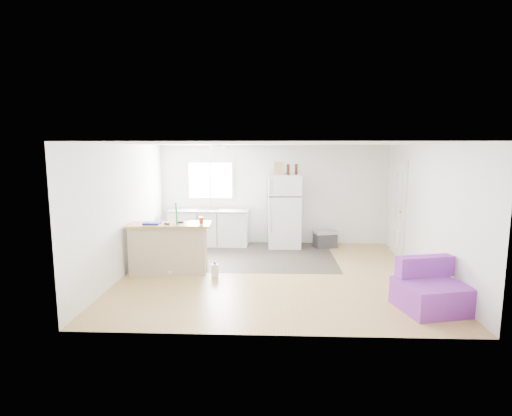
{
  "coord_description": "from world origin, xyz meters",
  "views": [
    {
      "loc": [
        -0.04,
        -7.2,
        2.31
      ],
      "look_at": [
        -0.36,
        0.7,
        1.14
      ],
      "focal_mm": 28.0,
      "sensor_mm": 36.0,
      "label": 1
    }
  ],
  "objects": [
    {
      "name": "cardboard_box",
      "position": [
        0.11,
        2.07,
        1.86
      ],
      "size": [
        0.21,
        0.12,
        0.3
      ],
      "primitive_type": "cube",
      "rotation": [
        0.0,
        0.0,
        -0.1
      ],
      "color": "#9D7C59",
      "rests_on": "refrigerator"
    },
    {
      "name": "mop",
      "position": [
        -1.87,
        -0.13,
        0.23
      ],
      "size": [
        0.24,
        0.38,
        1.36
      ],
      "rotation": [
        0.0,
        0.0,
        0.1
      ],
      "color": "green",
      "rests_on": "floor"
    },
    {
      "name": "ceiling_fixture",
      "position": [
        -1.2,
        1.2,
        2.36
      ],
      "size": [
        0.3,
        0.3,
        0.07
      ],
      "primitive_type": "cylinder",
      "color": "white",
      "rests_on": "ceiling"
    },
    {
      "name": "tool_b",
      "position": [
        -1.96,
        -0.08,
        0.95
      ],
      "size": [
        0.11,
        0.07,
        0.03
      ],
      "primitive_type": "cube",
      "rotation": [
        0.0,
        0.0,
        -0.31
      ],
      "color": "black",
      "rests_on": "peninsula"
    },
    {
      "name": "red_cup",
      "position": [
        -1.35,
        0.04,
        1.0
      ],
      "size": [
        0.1,
        0.1,
        0.12
      ],
      "primitive_type": "cylinder",
      "rotation": [
        0.0,
        0.0,
        0.3
      ],
      "color": "#B82E0B",
      "rests_on": "peninsula"
    },
    {
      "name": "room",
      "position": [
        0.0,
        0.0,
        1.2
      ],
      "size": [
        5.51,
        5.01,
        2.41
      ],
      "color": "#AE8549",
      "rests_on": "ground"
    },
    {
      "name": "blue_tray",
      "position": [
        -2.25,
        -0.06,
        0.95
      ],
      "size": [
        0.31,
        0.23,
        0.04
      ],
      "primitive_type": "cube",
      "rotation": [
        0.0,
        0.0,
        -0.04
      ],
      "color": "#121CB1",
      "rests_on": "peninsula"
    },
    {
      "name": "cooler",
      "position": [
        1.22,
        2.07,
        0.2
      ],
      "size": [
        0.6,
        0.48,
        0.4
      ],
      "rotation": [
        0.0,
        0.0,
        0.27
      ],
      "color": "#313134",
      "rests_on": "floor"
    },
    {
      "name": "peninsula",
      "position": [
        -1.97,
        0.02,
        0.47
      ],
      "size": [
        1.56,
        0.69,
        0.94
      ],
      "rotation": [
        0.0,
        0.0,
        0.07
      ],
      "color": "tan",
      "rests_on": "floor"
    },
    {
      "name": "bottle_left",
      "position": [
        0.33,
        2.03,
        1.84
      ],
      "size": [
        0.09,
        0.09,
        0.25
      ],
      "primitive_type": "cylinder",
      "rotation": [
        0.0,
        0.0,
        0.29
      ],
      "color": "#3D130B",
      "rests_on": "refrigerator"
    },
    {
      "name": "refrigerator",
      "position": [
        0.25,
        2.13,
        0.86
      ],
      "size": [
        0.78,
        0.74,
        1.71
      ],
      "rotation": [
        0.0,
        0.0,
        0.03
      ],
      "color": "white",
      "rests_on": "floor"
    },
    {
      "name": "vinyl_zone",
      "position": [
        -0.73,
        1.25,
        0.0
      ],
      "size": [
        4.05,
        2.5,
        0.0
      ],
      "primitive_type": "cube",
      "color": "#332B26",
      "rests_on": "floor"
    },
    {
      "name": "interior_door",
      "position": [
        2.72,
        1.55,
        1.02
      ],
      "size": [
        0.11,
        0.92,
        2.1
      ],
      "color": "white",
      "rests_on": "right_wall"
    },
    {
      "name": "tool_a",
      "position": [
        -1.77,
        0.08,
        0.95
      ],
      "size": [
        0.15,
        0.08,
        0.03
      ],
      "primitive_type": "cube",
      "rotation": [
        0.0,
        0.0,
        0.24
      ],
      "color": "black",
      "rests_on": "peninsula"
    },
    {
      "name": "cleaner_jug",
      "position": [
        -1.07,
        -0.24,
        0.12
      ],
      "size": [
        0.14,
        0.11,
        0.29
      ],
      "rotation": [
        0.0,
        0.0,
        0.11
      ],
      "color": "silver",
      "rests_on": "floor"
    },
    {
      "name": "kitchen_cabinets",
      "position": [
        -1.56,
        2.2,
        0.44
      ],
      "size": [
        1.94,
        0.65,
        1.13
      ],
      "rotation": [
        0.0,
        0.0,
        -0.03
      ],
      "color": "white",
      "rests_on": "floor"
    },
    {
      "name": "bottle_right",
      "position": [
        0.52,
        2.15,
        1.84
      ],
      "size": [
        0.07,
        0.07,
        0.25
      ],
      "primitive_type": "cylinder",
      "rotation": [
        0.0,
        0.0,
        -0.01
      ],
      "color": "#3D130B",
      "rests_on": "refrigerator"
    },
    {
      "name": "window",
      "position": [
        -1.55,
        2.49,
        1.55
      ],
      "size": [
        1.18,
        0.06,
        0.98
      ],
      "color": "white",
      "rests_on": "back_wall"
    },
    {
      "name": "purple_seat",
      "position": [
        2.26,
        -1.56,
        0.26
      ],
      "size": [
        1.04,
        1.01,
        0.72
      ],
      "rotation": [
        0.0,
        0.0,
        0.23
      ],
      "color": "purple",
      "rests_on": "floor"
    }
  ]
}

